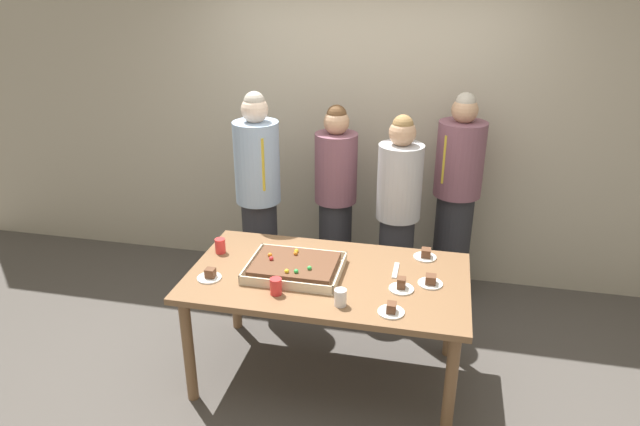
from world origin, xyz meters
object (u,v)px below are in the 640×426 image
(sheet_cake, at_px, (295,267))
(cake_server_utensil, at_px, (396,270))
(person_far_right_suit, at_px, (398,215))
(person_striped_tie_right, at_px, (456,198))
(plated_slice_near_right, at_px, (430,281))
(drink_cup_middle, at_px, (220,246))
(person_serving_front, at_px, (336,201))
(drink_cup_far_end, at_px, (340,297))
(plated_slice_far_left, at_px, (401,286))
(party_table, at_px, (328,287))
(drink_cup_nearest, at_px, (276,286))
(plated_slice_far_right, at_px, (210,276))
(person_green_shirt_behind, at_px, (259,199))
(plated_slice_near_left, at_px, (425,255))
(plated_slice_center_front, at_px, (391,310))

(sheet_cake, bearing_deg, cake_server_utensil, 14.17)
(sheet_cake, height_order, person_far_right_suit, person_far_right_suit)
(person_striped_tie_right, bearing_deg, plated_slice_near_right, 31.82)
(drink_cup_middle, distance_m, person_serving_front, 1.12)
(sheet_cake, distance_m, drink_cup_far_end, 0.47)
(plated_slice_far_left, height_order, cake_server_utensil, plated_slice_far_left)
(party_table, xyz_separation_m, person_far_right_suit, (0.35, 0.91, 0.14))
(person_striped_tie_right, bearing_deg, drink_cup_far_end, 16.34)
(party_table, xyz_separation_m, drink_cup_nearest, (-0.25, -0.29, 0.14))
(plated_slice_near_right, distance_m, person_far_right_suit, 0.93)
(person_serving_front, height_order, person_far_right_suit, person_serving_front)
(person_far_right_suit, bearing_deg, party_table, 10.18)
(drink_cup_nearest, bearing_deg, drink_cup_far_end, -5.72)
(person_striped_tie_right, bearing_deg, drink_cup_middle, -16.60)
(drink_cup_nearest, relative_size, drink_cup_middle, 1.00)
(plated_slice_far_right, xyz_separation_m, person_green_shirt_behind, (-0.02, 1.04, 0.11))
(plated_slice_near_left, height_order, cake_server_utensil, plated_slice_near_left)
(plated_slice_center_front, xyz_separation_m, cake_server_utensil, (-0.02, 0.49, -0.01))
(plated_slice_far_left, bearing_deg, plated_slice_near_left, 74.90)
(plated_slice_near_left, distance_m, drink_cup_far_end, 0.82)
(plated_slice_far_right, relative_size, drink_cup_middle, 1.50)
(sheet_cake, distance_m, person_green_shirt_behind, 1.00)
(person_striped_tie_right, bearing_deg, sheet_cake, -0.01)
(plated_slice_center_front, xyz_separation_m, person_green_shirt_behind, (-1.15, 1.18, 0.11))
(plated_slice_center_front, bearing_deg, person_far_right_suit, 93.84)
(plated_slice_far_right, distance_m, person_striped_tie_right, 2.05)
(plated_slice_far_left, relative_size, person_striped_tie_right, 0.09)
(plated_slice_far_left, distance_m, plated_slice_center_front, 0.27)
(party_table, height_order, plated_slice_center_front, plated_slice_center_front)
(plated_slice_far_right, bearing_deg, cake_server_utensil, 17.34)
(drink_cup_middle, xyz_separation_m, person_serving_front, (0.60, 0.95, 0.01))
(party_table, relative_size, person_far_right_suit, 1.09)
(plated_slice_far_left, bearing_deg, plated_slice_near_right, 29.98)
(plated_slice_far_right, bearing_deg, person_green_shirt_behind, 91.19)
(person_green_shirt_behind, distance_m, person_far_right_suit, 1.07)
(plated_slice_center_front, bearing_deg, person_striped_tie_right, 77.80)
(sheet_cake, distance_m, person_far_right_suit, 1.08)
(drink_cup_nearest, bearing_deg, plated_slice_far_left, 16.43)
(person_green_shirt_behind, bearing_deg, plated_slice_near_left, 38.98)
(plated_slice_far_right, distance_m, person_serving_front, 1.40)
(plated_slice_far_right, relative_size, cake_server_utensil, 0.75)
(person_green_shirt_behind, bearing_deg, person_far_right_suit, 62.71)
(plated_slice_near_left, distance_m, person_serving_front, 1.04)
(sheet_cake, height_order, drink_cup_far_end, drink_cup_far_end)
(person_green_shirt_behind, xyz_separation_m, person_striped_tie_right, (1.49, 0.38, -0.02))
(cake_server_utensil, bearing_deg, sheet_cake, -165.83)
(plated_slice_center_front, height_order, cake_server_utensil, plated_slice_center_front)
(plated_slice_near_left, bearing_deg, cake_server_utensil, -128.06)
(drink_cup_middle, bearing_deg, plated_slice_far_left, -10.22)
(drink_cup_middle, bearing_deg, sheet_cake, -15.67)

